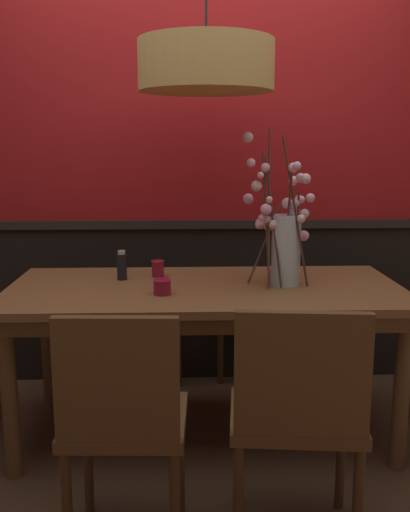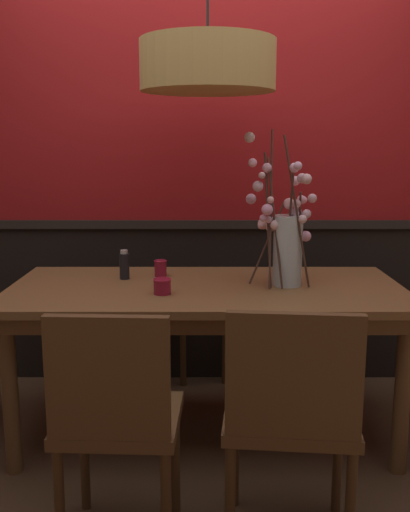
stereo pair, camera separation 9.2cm
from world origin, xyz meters
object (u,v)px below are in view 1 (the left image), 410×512
at_px(condiment_bottle, 122,266).
at_px(chair_near_side_right, 297,410).
at_px(chair_near_side_left, 123,416).
at_px(vase_with_blossoms, 284,239).
at_px(pendant_lamp, 206,66).
at_px(candle_holder_nearer_edge, 162,287).
at_px(chair_far_side_right, 249,293).
at_px(dining_table, 205,303).
at_px(chair_far_side_left, 149,292).
at_px(candle_holder_nearer_center, 158,268).

bearing_deg(condiment_bottle, chair_near_side_right, -54.62).
bearing_deg(chair_near_side_left, vase_with_blossoms, 51.81).
height_order(chair_near_side_left, condiment_bottle, condiment_bottle).
bearing_deg(pendant_lamp, candle_holder_nearer_edge, -134.50).
bearing_deg(vase_with_blossoms, condiment_bottle, 170.83).
bearing_deg(candle_holder_nearer_edge, chair_far_side_right, 63.49).
height_order(dining_table, pendant_lamp, pendant_lamp).
height_order(chair_far_side_left, candle_holder_nearer_edge, chair_far_side_left).
xyz_separation_m(dining_table, candle_holder_nearer_edge, (-0.20, -0.15, 0.12)).
height_order(candle_holder_nearer_center, condiment_bottle, condiment_bottle).
xyz_separation_m(chair_far_side_right, chair_near_side_right, (-0.02, -1.69, 0.02)).
xyz_separation_m(chair_far_side_right, pendant_lamp, (-0.30, -0.81, 1.26)).
bearing_deg(chair_near_side_left, chair_far_side_left, 90.36).
xyz_separation_m(vase_with_blossoms, candle_holder_nearer_edge, (-0.57, -0.17, -0.18)).
xyz_separation_m(chair_near_side_right, condiment_bottle, (-0.69, 0.98, 0.31)).
xyz_separation_m(chair_far_side_left, candle_holder_nearer_edge, (0.12, -0.98, 0.27)).
bearing_deg(dining_table, condiment_bottle, 160.14).
relative_size(chair_far_side_right, chair_far_side_left, 0.95).
relative_size(vase_with_blossoms, candle_holder_nearer_center, 8.72).
distance_m(chair_near_side_left, chair_far_side_left, 1.67).
height_order(chair_near_side_right, chair_far_side_left, chair_far_side_left).
height_order(vase_with_blossoms, condiment_bottle, vase_with_blossoms).
relative_size(chair_far_side_right, condiment_bottle, 5.97).
bearing_deg(chair_far_side_left, candle_holder_nearer_center, -82.15).
bearing_deg(pendant_lamp, chair_near_side_left, -109.24).
bearing_deg(chair_far_side_right, candle_holder_nearer_edge, -116.51).
relative_size(chair_near_side_left, candle_holder_nearer_edge, 10.81).
relative_size(chair_near_side_left, chair_far_side_right, 1.03).
height_order(chair_far_side_left, condiment_bottle, chair_far_side_left).
relative_size(dining_table, candle_holder_nearer_center, 22.19).
xyz_separation_m(dining_table, vase_with_blossoms, (0.37, 0.02, 0.30)).
xyz_separation_m(chair_near_side_left, vase_with_blossoms, (0.68, 0.87, 0.46)).
bearing_deg(pendant_lamp, vase_with_blossoms, -5.12).
bearing_deg(chair_far_side_right, chair_near_side_right, -90.78).
height_order(candle_holder_nearer_center, pendant_lamp, pendant_lamp).
height_order(dining_table, condiment_bottle, condiment_bottle).
bearing_deg(chair_far_side_right, vase_with_blossoms, -85.64).
bearing_deg(chair_near_side_right, chair_far_side_left, 110.03).
height_order(chair_far_side_right, pendant_lamp, pendant_lamp).
bearing_deg(chair_far_side_left, vase_with_blossoms, -49.42).
height_order(vase_with_blossoms, candle_holder_nearer_edge, vase_with_blossoms).
bearing_deg(chair_near_side_right, candle_holder_nearer_center, 116.61).
bearing_deg(condiment_bottle, chair_near_side_left, -84.25).
distance_m(chair_near_side_left, vase_with_blossoms, 1.19).
distance_m(dining_table, candle_holder_nearer_center, 0.33).
bearing_deg(candle_holder_nearer_edge, vase_with_blossoms, 16.97).
bearing_deg(pendant_lamp, dining_table, -97.18).
relative_size(chair_near_side_left, candle_holder_nearer_center, 10.65).
height_order(chair_near_side_left, pendant_lamp, pendant_lamp).
height_order(condiment_bottle, pendant_lamp, pendant_lamp).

